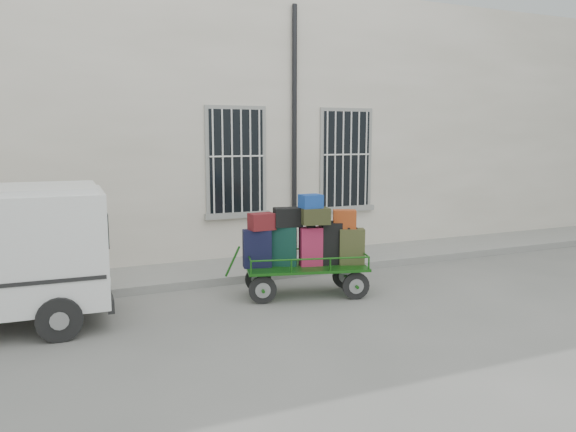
{
  "coord_description": "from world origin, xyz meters",
  "views": [
    {
      "loc": [
        -4.26,
        -8.53,
        2.81
      ],
      "look_at": [
        -0.05,
        1.0,
        1.3
      ],
      "focal_mm": 35.0,
      "sensor_mm": 36.0,
      "label": 1
    }
  ],
  "objects": [
    {
      "name": "sidewalk",
      "position": [
        0.0,
        2.2,
        0.07
      ],
      "size": [
        24.0,
        1.7,
        0.15
      ],
      "primitive_type": "cube",
      "color": "gray",
      "rests_on": "ground"
    },
    {
      "name": "ground",
      "position": [
        0.0,
        0.0,
        0.0
      ],
      "size": [
        80.0,
        80.0,
        0.0
      ],
      "primitive_type": "plane",
      "color": "#63635E",
      "rests_on": "ground"
    },
    {
      "name": "building",
      "position": [
        0.0,
        5.5,
        3.0
      ],
      "size": [
        24.0,
        5.15,
        6.0
      ],
      "color": "#BFB6A3",
      "rests_on": "ground"
    },
    {
      "name": "luggage_cart",
      "position": [
        -0.11,
        0.15,
        0.9
      ],
      "size": [
        2.51,
        1.45,
        1.8
      ],
      "rotation": [
        0.0,
        0.0,
        -0.26
      ],
      "color": "black",
      "rests_on": "ground"
    }
  ]
}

